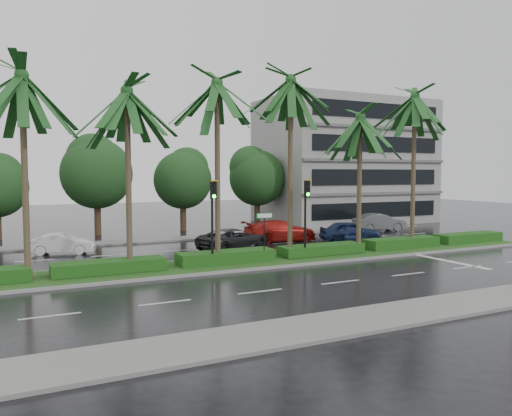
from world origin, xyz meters
name	(u,v)px	position (x,y,z in m)	size (l,w,h in m)	color
ground	(285,264)	(0.00, 0.00, 0.00)	(120.00, 120.00, 0.00)	black
near_sidewalk	(428,309)	(0.00, -10.20, 0.06)	(40.00, 2.40, 0.12)	slate
far_sidewalk	(206,237)	(0.00, 12.00, 0.06)	(40.00, 2.00, 0.12)	slate
median	(276,260)	(0.00, 1.00, 0.08)	(36.00, 4.00, 0.15)	gray
hedge	(276,253)	(0.00, 1.00, 0.45)	(35.20, 1.40, 0.60)	#154213
lane_markings	(336,261)	(3.04, -0.43, 0.01)	(34.00, 13.06, 0.01)	silver
palm_row	(256,104)	(-1.25, 1.02, 8.51)	(26.30, 4.20, 10.68)	#4A3C2A
signal_median_left	(213,210)	(-4.00, 0.30, 3.00)	(0.34, 0.42, 4.36)	black
signal_median_right	(306,207)	(1.50, 0.30, 3.00)	(0.34, 0.42, 4.36)	black
street_sign	(264,224)	(-1.00, 0.48, 2.12)	(0.95, 0.09, 2.60)	black
bg_trees	(178,176)	(-0.40, 17.59, 4.62)	(32.41, 5.51, 7.96)	#362418
building	(344,162)	(17.00, 18.00, 6.00)	(16.00, 10.00, 12.00)	gray
car_white	(62,244)	(-10.38, 8.80, 0.62)	(3.73, 1.30, 1.23)	white
car_darkgrey	(234,239)	(-0.50, 5.69, 0.68)	(4.93, 2.27, 1.37)	#232326
car_red	(280,231)	(4.00, 7.75, 0.77)	(5.30, 2.16, 1.54)	#A71812
car_blue	(350,231)	(8.50, 5.57, 0.73)	(4.31, 1.74, 1.47)	#19274D
car_grey	(379,222)	(14.60, 9.74, 0.74)	(4.49, 1.57, 1.48)	#55575A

